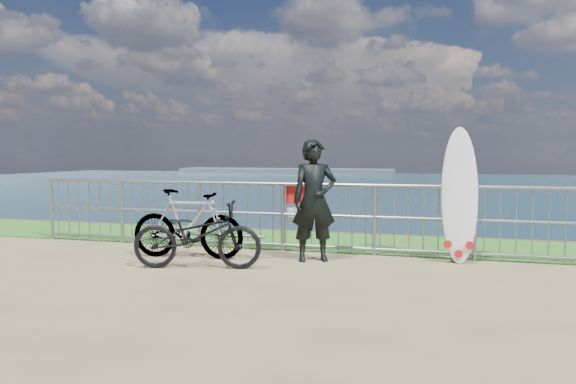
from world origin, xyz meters
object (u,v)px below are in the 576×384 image
(surfer, at_px, (314,201))
(bicycle_far, at_px, (188,224))
(bicycle_near, at_px, (197,235))
(surfboard, at_px, (459,199))

(surfer, bearing_deg, bicycle_far, 165.45)
(bicycle_near, relative_size, bicycle_far, 1.02)
(surfer, relative_size, bicycle_near, 1.01)
(surfboard, distance_m, bicycle_near, 3.84)
(surfer, relative_size, surfboard, 0.90)
(surfboard, bearing_deg, bicycle_near, -156.47)
(surfer, xyz_separation_m, surfboard, (2.06, 0.54, 0.02))
(surfboard, height_order, bicycle_far, surfboard)
(surfboard, distance_m, bicycle_far, 4.08)
(surfer, height_order, bicycle_near, surfer)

